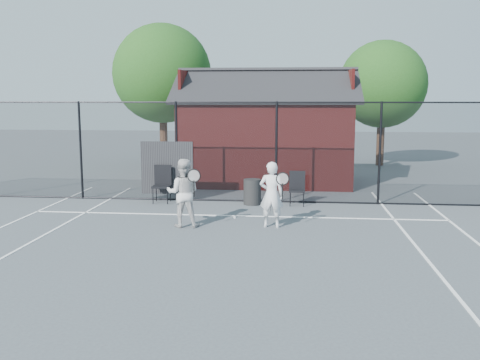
# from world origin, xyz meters

# --- Properties ---
(ground) EXTENTS (80.00, 80.00, 0.00)m
(ground) POSITION_xyz_m (0.00, 0.00, 0.00)
(ground) COLOR #474D52
(ground) RESTS_ON ground
(court_lines) EXTENTS (11.02, 18.00, 0.01)m
(court_lines) POSITION_xyz_m (0.00, -1.32, 0.01)
(court_lines) COLOR white
(court_lines) RESTS_ON ground
(fence) EXTENTS (22.04, 3.00, 3.00)m
(fence) POSITION_xyz_m (-0.30, 5.00, 1.45)
(fence) COLOR black
(fence) RESTS_ON ground
(clubhouse) EXTENTS (6.50, 4.36, 4.19)m
(clubhouse) POSITION_xyz_m (0.50, 9.00, 1.61)
(clubhouse) COLOR maroon
(clubhouse) RESTS_ON ground
(tree_left) EXTENTS (4.48, 4.48, 6.44)m
(tree_left) POSITION_xyz_m (-4.50, 13.50, 4.19)
(tree_left) COLOR #302213
(tree_left) RESTS_ON ground
(tree_right) EXTENTS (3.97, 3.97, 5.70)m
(tree_right) POSITION_xyz_m (5.50, 14.50, 3.71)
(tree_right) COLOR #302213
(tree_right) RESTS_ON ground
(player_front) EXTENTS (0.73, 0.56, 1.60)m
(player_front) POSITION_xyz_m (1.00, 1.86, 0.80)
(player_front) COLOR white
(player_front) RESTS_ON ground
(player_back) EXTENTS (0.92, 0.70, 1.65)m
(player_back) POSITION_xyz_m (-1.13, 1.71, 0.83)
(player_back) COLOR silver
(player_back) RESTS_ON ground
(chair_left) EXTENTS (0.54, 0.56, 1.08)m
(chair_left) POSITION_xyz_m (-2.39, 4.60, 0.54)
(chair_left) COLOR black
(chair_left) RESTS_ON ground
(chair_right) EXTENTS (0.47, 0.49, 0.96)m
(chair_right) POSITION_xyz_m (1.62, 4.60, 0.48)
(chair_right) COLOR black
(chair_right) RESTS_ON ground
(waste_bin) EXTENTS (0.60, 0.60, 0.75)m
(waste_bin) POSITION_xyz_m (0.32, 4.60, 0.37)
(waste_bin) COLOR black
(waste_bin) RESTS_ON ground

